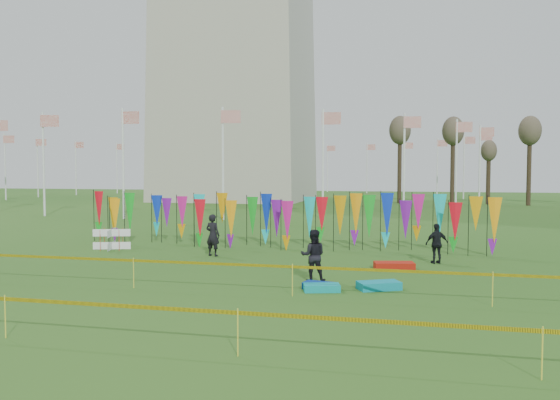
% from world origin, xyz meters
% --- Properties ---
extents(ground, '(160.00, 160.00, 0.00)m').
position_xyz_m(ground, '(0.00, 0.00, 0.00)').
color(ground, '#235016').
rests_on(ground, ground).
extents(flagpole_ring, '(57.40, 56.16, 8.00)m').
position_xyz_m(flagpole_ring, '(-14.00, 48.00, 4.00)').
color(flagpole_ring, silver).
rests_on(flagpole_ring, ground).
extents(banner_row, '(18.64, 0.64, 2.38)m').
position_xyz_m(banner_row, '(0.28, 7.93, 1.50)').
color(banner_row, black).
rests_on(banner_row, ground).
extents(caution_tape_near, '(26.00, 0.02, 0.90)m').
position_xyz_m(caution_tape_near, '(-0.22, -1.35, 0.78)').
color(caution_tape_near, yellow).
rests_on(caution_tape_near, ground).
extents(caution_tape_far, '(26.00, 0.02, 0.90)m').
position_xyz_m(caution_tape_far, '(-0.22, -6.38, 0.78)').
color(caution_tape_far, yellow).
rests_on(caution_tape_far, ground).
extents(box_kite, '(0.83, 0.83, 0.92)m').
position_xyz_m(box_kite, '(-6.73, 5.70, 0.46)').
color(box_kite, red).
rests_on(box_kite, ground).
extents(person_left, '(0.71, 0.59, 1.71)m').
position_xyz_m(person_left, '(-1.76, 4.96, 0.86)').
color(person_left, black).
rests_on(person_left, ground).
extents(person_mid, '(0.86, 0.60, 1.63)m').
position_xyz_m(person_mid, '(3.06, 0.81, 0.81)').
color(person_mid, black).
rests_on(person_mid, ground).
extents(person_right, '(1.00, 0.79, 1.50)m').
position_xyz_m(person_right, '(7.04, 5.10, 0.75)').
color(person_right, black).
rests_on(person_right, ground).
extents(kite_bag_turquoise, '(1.13, 0.76, 0.21)m').
position_xyz_m(kite_bag_turquoise, '(3.54, -0.55, 0.10)').
color(kite_bag_turquoise, '#0BA4A9').
rests_on(kite_bag_turquoise, ground).
extents(kite_bag_blue, '(1.02, 0.69, 0.20)m').
position_xyz_m(kite_bag_blue, '(3.44, -0.27, 0.10)').
color(kite_bag_blue, '#093596').
rests_on(kite_bag_blue, ground).
extents(kite_bag_red, '(1.48, 0.89, 0.25)m').
position_xyz_m(kite_bag_red, '(5.51, 3.51, 0.13)').
color(kite_bag_red, '#B81B0C').
rests_on(kite_bag_red, ground).
extents(kite_bag_teal, '(1.35, 1.05, 0.23)m').
position_xyz_m(kite_bag_teal, '(5.13, 0.05, 0.12)').
color(kite_bag_teal, '#0B92A5').
rests_on(kite_bag_teal, ground).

